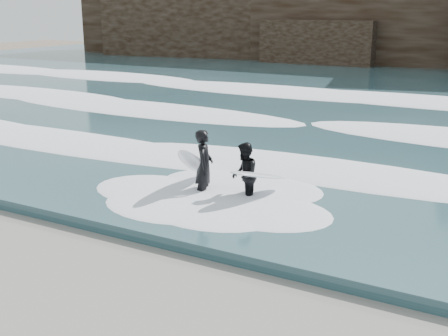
{
  "coord_description": "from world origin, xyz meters",
  "views": [
    {
      "loc": [
        8.81,
        -6.25,
        5.12
      ],
      "look_at": [
        1.94,
        6.26,
        1.0
      ],
      "focal_mm": 45.0,
      "sensor_mm": 36.0,
      "label": 1
    }
  ],
  "objects": [
    {
      "name": "surfer_right",
      "position": [
        2.56,
        6.32,
        0.87
      ],
      "size": [
        1.47,
        2.13,
        1.73
      ],
      "color": "black",
      "rests_on": "ground"
    },
    {
      "name": "foam_far",
      "position": [
        0.0,
        25.0,
        0.45
      ],
      "size": [
        60.0,
        4.8,
        0.3
      ],
      "primitive_type": "ellipsoid",
      "color": "white",
      "rests_on": "sea"
    },
    {
      "name": "sea",
      "position": [
        0.0,
        29.0,
        0.15
      ],
      "size": [
        90.0,
        52.0,
        0.3
      ],
      "primitive_type": "cube",
      "color": "#2A4B53",
      "rests_on": "ground"
    },
    {
      "name": "surfer_left",
      "position": [
        1.29,
        6.2,
        1.0
      ],
      "size": [
        1.36,
        2.12,
        1.98
      ],
      "color": "black",
      "rests_on": "ground"
    },
    {
      "name": "headland",
      "position": [
        0.0,
        46.0,
        5.0
      ],
      "size": [
        70.0,
        9.0,
        10.0
      ],
      "primitive_type": "cube",
      "color": "black",
      "rests_on": "ground"
    },
    {
      "name": "foam_mid",
      "position": [
        0.0,
        16.0,
        0.42
      ],
      "size": [
        60.0,
        4.0,
        0.24
      ],
      "primitive_type": "ellipsoid",
      "color": "white",
      "rests_on": "sea"
    },
    {
      "name": "foam_near",
      "position": [
        0.0,
        9.0,
        0.4
      ],
      "size": [
        60.0,
        3.2,
        0.2
      ],
      "primitive_type": "ellipsoid",
      "color": "white",
      "rests_on": "sea"
    }
  ]
}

